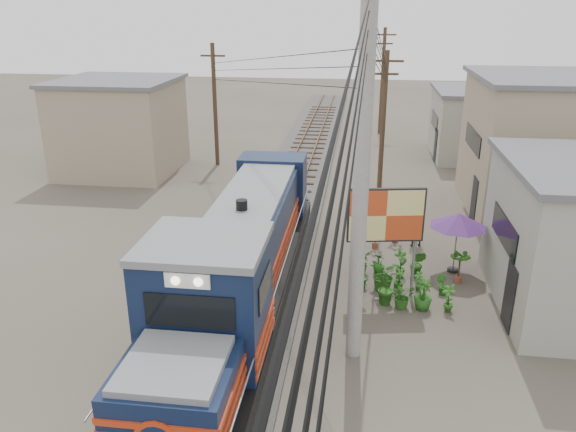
# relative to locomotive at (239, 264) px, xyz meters

# --- Properties ---
(ground) EXTENTS (120.00, 120.00, 0.00)m
(ground) POSITION_rel_locomotive_xyz_m (0.00, -1.17, -1.70)
(ground) COLOR #473F35
(ground) RESTS_ON ground
(ballast) EXTENTS (3.60, 70.00, 0.16)m
(ballast) POSITION_rel_locomotive_xyz_m (0.00, 8.83, -1.62)
(ballast) COLOR #595651
(ballast) RESTS_ON ground
(track) EXTENTS (1.15, 70.00, 0.12)m
(track) POSITION_rel_locomotive_xyz_m (0.00, 8.83, -1.44)
(track) COLOR #51331E
(track) RESTS_ON ground
(locomotive) EXTENTS (2.88, 15.66, 3.88)m
(locomotive) POSITION_rel_locomotive_xyz_m (0.00, 0.00, 0.00)
(locomotive) COLOR black
(locomotive) RESTS_ON ground
(utility_pole_main) EXTENTS (0.40, 0.40, 10.00)m
(utility_pole_main) POSITION_rel_locomotive_xyz_m (3.50, -1.67, 3.30)
(utility_pole_main) COLOR #9E9B93
(utility_pole_main) RESTS_ON ground
(wooden_pole_mid) EXTENTS (1.60, 0.24, 7.00)m
(wooden_pole_mid) POSITION_rel_locomotive_xyz_m (4.50, 12.83, 1.98)
(wooden_pole_mid) COLOR #4C3826
(wooden_pole_mid) RESTS_ON ground
(wooden_pole_far) EXTENTS (1.60, 0.24, 7.50)m
(wooden_pole_far) POSITION_rel_locomotive_xyz_m (4.80, 26.83, 2.23)
(wooden_pole_far) COLOR #4C3826
(wooden_pole_far) RESTS_ON ground
(wooden_pole_left) EXTENTS (1.60, 0.24, 7.00)m
(wooden_pole_left) POSITION_rel_locomotive_xyz_m (-5.00, 16.83, 1.98)
(wooden_pole_left) COLOR #4C3826
(wooden_pole_left) RESTS_ON ground
(power_lines) EXTENTS (9.65, 19.00, 3.30)m
(power_lines) POSITION_rel_locomotive_xyz_m (-0.14, 7.32, 5.86)
(power_lines) COLOR black
(power_lines) RESTS_ON ground
(shophouse_mid) EXTENTS (8.40, 7.35, 6.20)m
(shophouse_mid) POSITION_rel_locomotive_xyz_m (12.50, 10.83, 1.41)
(shophouse_mid) COLOR gray
(shophouse_mid) RESTS_ON ground
(shophouse_back) EXTENTS (6.30, 6.30, 4.20)m
(shophouse_back) POSITION_rel_locomotive_xyz_m (11.00, 20.83, 0.41)
(shophouse_back) COLOR gray
(shophouse_back) RESTS_ON ground
(shophouse_left) EXTENTS (6.30, 6.30, 5.20)m
(shophouse_left) POSITION_rel_locomotive_xyz_m (-10.00, 14.83, 0.91)
(shophouse_left) COLOR gray
(shophouse_left) RESTS_ON ground
(billboard) EXTENTS (2.41, 0.54, 3.75)m
(billboard) POSITION_rel_locomotive_xyz_m (4.34, 1.68, 1.07)
(billboard) COLOR #99999E
(billboard) RESTS_ON ground
(market_umbrella) EXTENTS (2.42, 2.42, 2.23)m
(market_umbrella) POSITION_rel_locomotive_xyz_m (6.96, 3.91, 0.26)
(market_umbrella) COLOR black
(market_umbrella) RESTS_ON ground
(vendor) EXTENTS (0.71, 0.57, 1.71)m
(vendor) POSITION_rel_locomotive_xyz_m (5.79, 6.03, -0.85)
(vendor) COLOR black
(vendor) RESTS_ON ground
(plant_nursery) EXTENTS (3.36, 3.10, 1.13)m
(plant_nursery) POSITION_rel_locomotive_xyz_m (4.74, 2.03, -1.22)
(plant_nursery) COLOR #255D1A
(plant_nursery) RESTS_ON ground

